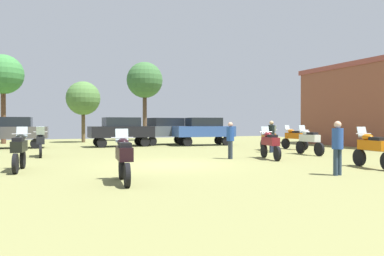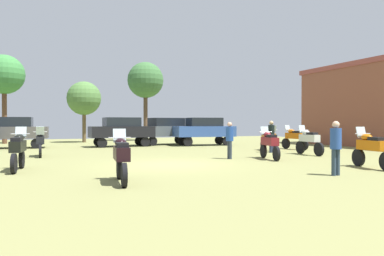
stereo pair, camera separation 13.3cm
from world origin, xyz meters
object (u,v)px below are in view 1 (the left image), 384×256
(motorcycle_2, at_px, (294,137))
(car_3, at_px, (121,130))
(person_2, at_px, (271,134))
(tree_5, at_px, (145,81))
(motorcycle_9, at_px, (40,142))
(motorcycle_11, at_px, (309,140))
(car_1, at_px, (12,130))
(car_6, at_px, (166,129))
(motorcycle_6, at_px, (19,149))
(motorcycle_1, at_px, (124,156))
(car_2, at_px, (204,129))
(motorcycle_4, at_px, (372,148))
(person_1, at_px, (230,137))
(motorcycle_3, at_px, (270,143))
(motorcycle_10, at_px, (269,138))
(tree_4, at_px, (3,75))
(tree_3, at_px, (83,99))
(person_3, at_px, (338,144))

(motorcycle_2, xyz_separation_m, car_3, (-9.15, 6.94, 0.44))
(person_2, bearing_deg, tree_5, 70.81)
(motorcycle_9, relative_size, motorcycle_11, 0.96)
(car_1, xyz_separation_m, car_6, (10.41, 0.05, 0.00))
(motorcycle_6, height_order, car_1, car_1)
(motorcycle_1, distance_m, car_1, 16.75)
(motorcycle_11, distance_m, car_2, 9.52)
(motorcycle_4, relative_size, car_1, 0.48)
(motorcycle_4, distance_m, tree_5, 24.00)
(motorcycle_6, xyz_separation_m, motorcycle_9, (0.76, 5.49, -0.02))
(motorcycle_6, xyz_separation_m, person_1, (8.62, 0.92, 0.24))
(motorcycle_9, bearing_deg, motorcycle_3, 151.12)
(motorcycle_10, distance_m, tree_4, 21.06)
(person_1, xyz_separation_m, person_2, (3.85, 2.29, 0.05))
(motorcycle_2, xyz_separation_m, motorcycle_4, (-3.60, -8.84, -0.01))
(car_1, xyz_separation_m, car_3, (6.84, -0.88, 0.00))
(motorcycle_10, xyz_separation_m, tree_3, (-8.83, 13.88, 2.94))
(tree_4, relative_size, tree_5, 0.96)
(motorcycle_10, height_order, tree_4, tree_4)
(car_2, relative_size, car_6, 0.98)
(motorcycle_4, height_order, person_3, person_3)
(motorcycle_10, height_order, person_1, person_1)
(car_6, xyz_separation_m, person_2, (2.87, -9.36, -0.15))
(person_3, height_order, tree_4, tree_4)
(motorcycle_9, height_order, car_2, car_2)
(person_1, bearing_deg, motorcycle_11, -80.20)
(motorcycle_4, relative_size, tree_3, 0.42)
(motorcycle_4, height_order, motorcycle_9, motorcycle_4)
(motorcycle_6, height_order, person_3, person_3)
(motorcycle_4, xyz_separation_m, car_2, (0.24, 14.75, 0.44))
(motorcycle_9, height_order, tree_3, tree_3)
(person_1, relative_size, tree_3, 0.33)
(motorcycle_11, bearing_deg, car_6, 112.38)
(motorcycle_3, height_order, person_2, person_2)
(motorcycle_4, relative_size, person_2, 1.22)
(car_3, xyz_separation_m, tree_5, (3.87, 7.68, 4.34))
(tree_5, bearing_deg, car_1, -147.61)
(person_2, relative_size, tree_3, 0.34)
(motorcycle_2, xyz_separation_m, motorcycle_9, (-14.43, 0.79, -0.02))
(motorcycle_2, xyz_separation_m, tree_4, (-16.86, 13.98, 4.63))
(motorcycle_2, relative_size, person_2, 1.26)
(motorcycle_9, distance_m, car_6, 11.33)
(motorcycle_3, bearing_deg, car_6, 106.70)
(motorcycle_1, distance_m, person_3, 6.49)
(motorcycle_3, relative_size, motorcycle_6, 1.02)
(tree_5, bearing_deg, person_1, -94.00)
(motorcycle_11, relative_size, tree_5, 0.30)
(motorcycle_11, distance_m, person_1, 4.76)
(person_1, xyz_separation_m, tree_3, (-4.30, 17.41, 2.70))
(motorcycle_4, relative_size, car_6, 0.47)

